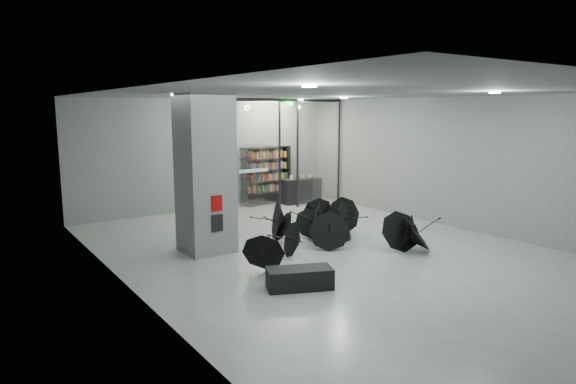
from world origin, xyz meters
TOP-DOWN VIEW (x-y plane):
  - room at (0.00, 0.00)m, footprint 14.00×14.02m
  - column at (-2.50, 2.00)m, footprint 1.20×1.20m
  - fire_cabinet at (-2.50, 1.38)m, footprint 0.28×0.04m
  - info_panel at (-2.50, 1.38)m, footprint 0.30×0.03m
  - exit_sign at (2.40, 5.30)m, footprint 0.30×0.06m
  - glass_partition at (2.39, 5.50)m, footprint 5.06×0.08m
  - bench at (-2.15, -1.59)m, footprint 1.44×1.04m
  - bookshelf at (2.31, 6.75)m, footprint 2.04×0.66m
  - shop_counter at (3.48, 6.11)m, footprint 1.62×0.70m
  - umbrella_cluster at (0.64, 0.65)m, footprint 5.71×4.52m

SIDE VIEW (x-z plane):
  - bench at x=-2.15m, z-range 0.00..0.43m
  - umbrella_cluster at x=0.64m, z-range -0.34..0.97m
  - shop_counter at x=3.48m, z-range 0.00..0.96m
  - info_panel at x=-2.50m, z-range 0.64..1.06m
  - bookshelf at x=2.31m, z-range 0.00..2.20m
  - fire_cabinet at x=-2.50m, z-range 1.16..1.54m
  - column at x=-2.50m, z-range 0.00..4.00m
  - glass_partition at x=2.39m, z-range 0.18..4.18m
  - room at x=0.00m, z-range 0.84..4.85m
  - exit_sign at x=2.40m, z-range 3.74..3.90m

